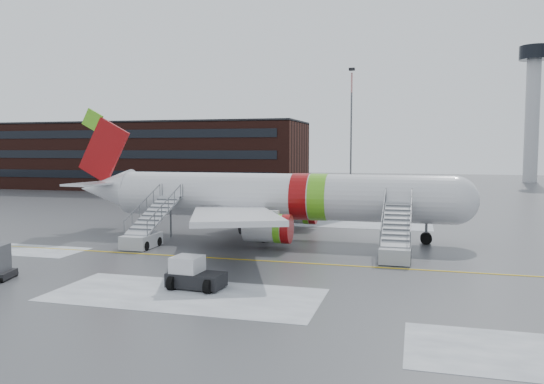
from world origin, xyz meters
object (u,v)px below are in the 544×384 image
(airliner, at_px, (267,197))
(pushback_tug, at_px, (193,274))
(airstair_aft, at_px, (146,232))
(airstair_fwd, at_px, (396,244))

(airliner, xyz_separation_m, pushback_tug, (0.64, -17.02, -2.67))
(airstair_aft, bearing_deg, airstair_fwd, 0.00)
(airliner, xyz_separation_m, airstair_aft, (-7.84, -6.54, -2.35))
(airliner, distance_m, airstair_aft, 10.48)
(airliner, relative_size, pushback_tug, 11.36)
(airstair_fwd, height_order, pushback_tug, airstair_fwd)
(airliner, relative_size, airstair_fwd, 4.55)
(airstair_fwd, bearing_deg, airstair_aft, 180.00)
(airstair_aft, xyz_separation_m, pushback_tug, (8.49, -10.49, -0.31))
(airstair_aft, bearing_deg, pushback_tug, -51.02)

